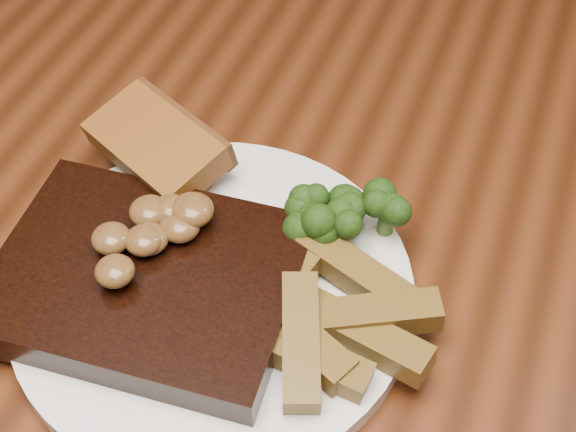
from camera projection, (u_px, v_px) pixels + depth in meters
name	position (u px, v px, depth m)	size (l,w,h in m)	color
dining_table	(287.00, 322.00, 0.63)	(1.60, 0.90, 0.75)	#441E0D
plate	(213.00, 292.00, 0.53)	(0.26, 0.26, 0.01)	silver
steak	(147.00, 281.00, 0.51)	(0.19, 0.14, 0.03)	black
steak_bone	(98.00, 370.00, 0.48)	(0.13, 0.01, 0.02)	#C0B295
mushroom_pile	(147.00, 238.00, 0.50)	(0.08, 0.08, 0.03)	brown
garlic_bread	(159.00, 164.00, 0.58)	(0.10, 0.05, 0.02)	brown
potato_wedges	(294.00, 321.00, 0.49)	(0.11, 0.11, 0.02)	brown
broccoli_cluster	(340.00, 215.00, 0.54)	(0.07, 0.07, 0.04)	#1F3B0D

